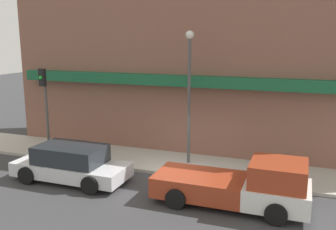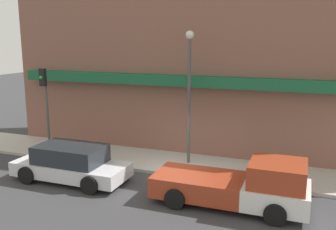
{
  "view_description": "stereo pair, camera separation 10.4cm",
  "coord_description": "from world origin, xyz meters",
  "views": [
    {
      "loc": [
        4.84,
        -13.75,
        5.61
      ],
      "look_at": [
        -0.67,
        1.16,
        2.34
      ],
      "focal_mm": 40.0,
      "sensor_mm": 36.0,
      "label": 1
    },
    {
      "loc": [
        4.94,
        -13.72,
        5.61
      ],
      "look_at": [
        -0.67,
        1.16,
        2.34
      ],
      "focal_mm": 40.0,
      "sensor_mm": 36.0,
      "label": 2
    }
  ],
  "objects": [
    {
      "name": "ground_plane",
      "position": [
        0.0,
        0.0,
        0.0
      ],
      "size": [
        80.0,
        80.0,
        0.0
      ],
      "primitive_type": "plane",
      "color": "#38383A"
    },
    {
      "name": "sidewalk",
      "position": [
        0.0,
        1.45,
        0.07
      ],
      "size": [
        36.0,
        2.9,
        0.14
      ],
      "color": "#B7B2A8",
      "rests_on": "ground"
    },
    {
      "name": "building",
      "position": [
        0.01,
        4.38,
        5.29
      ],
      "size": [
        19.8,
        3.8,
        10.61
      ],
      "color": "brown",
      "rests_on": "ground"
    },
    {
      "name": "pickup_truck",
      "position": [
        3.04,
        -1.78,
        0.75
      ],
      "size": [
        5.21,
        2.13,
        1.7
      ],
      "rotation": [
        0.0,
        0.0,
        0.0
      ],
      "color": "white",
      "rests_on": "ground"
    },
    {
      "name": "parked_car",
      "position": [
        -3.7,
        -1.78,
        0.71
      ],
      "size": [
        4.62,
        2.07,
        1.45
      ],
      "rotation": [
        0.0,
        0.0,
        -0.03
      ],
      "color": "silver",
      "rests_on": "ground"
    },
    {
      "name": "fire_hydrant",
      "position": [
        -4.61,
        0.47,
        0.48
      ],
      "size": [
        0.18,
        0.18,
        0.7
      ],
      "color": "red",
      "rests_on": "sidewalk"
    },
    {
      "name": "street_lamp",
      "position": [
        0.15,
        1.6,
        3.73
      ],
      "size": [
        0.36,
        0.36,
        5.79
      ],
      "color": "#4C4C4C",
      "rests_on": "sidewalk"
    },
    {
      "name": "traffic_light",
      "position": [
        -6.47,
        0.36,
        2.94
      ],
      "size": [
        0.28,
        0.42,
        4.11
      ],
      "color": "#4C4C4C",
      "rests_on": "sidewalk"
    }
  ]
}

